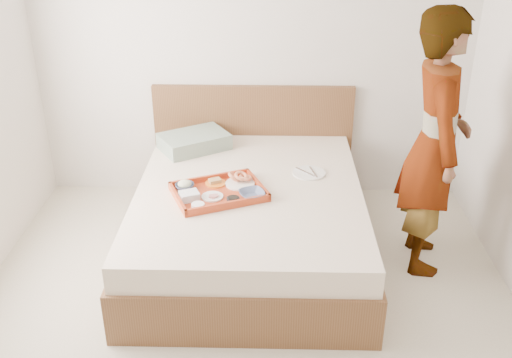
{
  "coord_description": "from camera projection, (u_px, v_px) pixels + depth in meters",
  "views": [
    {
      "loc": [
        0.15,
        -2.6,
        2.42
      ],
      "look_at": [
        0.06,
        0.9,
        0.65
      ],
      "focal_mm": 41.22,
      "sensor_mm": 36.0,
      "label": 1
    }
  ],
  "objects": [
    {
      "name": "meat_plate",
      "position": [
        212.0,
        197.0,
        3.91
      ],
      "size": [
        0.19,
        0.19,
        0.01
      ],
      "primitive_type": "cylinder",
      "rotation": [
        0.0,
        0.0,
        0.4
      ],
      "color": "white",
      "rests_on": "tray"
    },
    {
      "name": "pillow",
      "position": [
        194.0,
        141.0,
        4.64
      ],
      "size": [
        0.61,
        0.56,
        0.12
      ],
      "primitive_type": "cube",
      "rotation": [
        0.0,
        0.0,
        0.55
      ],
      "color": "#8BA18C",
      "rests_on": "bed"
    },
    {
      "name": "cheese_round",
      "position": [
        198.0,
        206.0,
        3.77
      ],
      "size": [
        0.11,
        0.11,
        0.03
      ],
      "primitive_type": "cylinder",
      "rotation": [
        0.0,
        0.0,
        0.4
      ],
      "color": "white",
      "rests_on": "tray"
    },
    {
      "name": "sauce_dish",
      "position": [
        233.0,
        200.0,
        3.84
      ],
      "size": [
        0.11,
        0.11,
        0.03
      ],
      "primitive_type": "cylinder",
      "rotation": [
        0.0,
        0.0,
        0.4
      ],
      "color": "black",
      "rests_on": "tray"
    },
    {
      "name": "wall_back",
      "position": [
        252.0,
        42.0,
        4.61
      ],
      "size": [
        3.5,
        0.01,
        2.6
      ],
      "primitive_type": "cube",
      "color": "silver",
      "rests_on": "ground"
    },
    {
      "name": "plastic_tub",
      "position": [
        189.0,
        196.0,
        3.87
      ],
      "size": [
        0.15,
        0.14,
        0.05
      ],
      "primitive_type": "cube",
      "rotation": [
        0.0,
        0.0,
        0.4
      ],
      "color": "silver",
      "rests_on": "tray"
    },
    {
      "name": "tray",
      "position": [
        219.0,
        192.0,
        3.96
      ],
      "size": [
        0.71,
        0.63,
        0.05
      ],
      "primitive_type": "cube",
      "rotation": [
        0.0,
        0.0,
        0.4
      ],
      "color": "#C0471C",
      "rests_on": "bed"
    },
    {
      "name": "headboard",
      "position": [
        253.0,
        140.0,
        4.95
      ],
      "size": [
        1.65,
        0.06,
        0.95
      ],
      "primitive_type": "cube",
      "color": "brown",
      "rests_on": "ground"
    },
    {
      "name": "prawn_plate",
      "position": [
        240.0,
        184.0,
        4.07
      ],
      "size": [
        0.27,
        0.27,
        0.01
      ],
      "primitive_type": "cylinder",
      "rotation": [
        0.0,
        0.0,
        0.4
      ],
      "color": "white",
      "rests_on": "tray"
    },
    {
      "name": "ground",
      "position": [
        242.0,
        348.0,
        3.41
      ],
      "size": [
        3.5,
        4.0,
        0.01
      ],
      "primitive_type": "cube",
      "color": "beige",
      "rests_on": "ground"
    },
    {
      "name": "salad_bowl",
      "position": [
        185.0,
        187.0,
        4.0
      ],
      "size": [
        0.17,
        0.17,
        0.04
      ],
      "primitive_type": "imported",
      "rotation": [
        0.0,
        0.0,
        0.4
      ],
      "color": "navy",
      "rests_on": "tray"
    },
    {
      "name": "dinner_plate",
      "position": [
        309.0,
        173.0,
        4.26
      ],
      "size": [
        0.32,
        0.32,
        0.01
      ],
      "primitive_type": "cylinder",
      "rotation": [
        0.0,
        0.0,
        0.42
      ],
      "color": "white",
      "rests_on": "bed"
    },
    {
      "name": "bread_plate",
      "position": [
        216.0,
        183.0,
        4.08
      ],
      "size": [
        0.19,
        0.19,
        0.01
      ],
      "primitive_type": "cylinder",
      "rotation": [
        0.0,
        0.0,
        0.4
      ],
      "color": "orange",
      "rests_on": "tray"
    },
    {
      "name": "person",
      "position": [
        435.0,
        144.0,
        3.83
      ],
      "size": [
        0.48,
        0.68,
        1.78
      ],
      "primitive_type": "imported",
      "rotation": [
        0.0,
        0.0,
        1.49
      ],
      "color": "silver",
      "rests_on": "ground"
    },
    {
      "name": "bed",
      "position": [
        249.0,
        221.0,
        4.18
      ],
      "size": [
        1.65,
        2.0,
        0.53
      ],
      "primitive_type": "cube",
      "color": "brown",
      "rests_on": "ground"
    },
    {
      "name": "navy_bowl_big",
      "position": [
        252.0,
        194.0,
        3.9
      ],
      "size": [
        0.22,
        0.22,
        0.04
      ],
      "primitive_type": "imported",
      "rotation": [
        0.0,
        0.0,
        0.4
      ],
      "color": "navy",
      "rests_on": "tray"
    }
  ]
}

